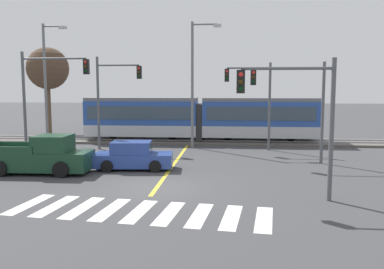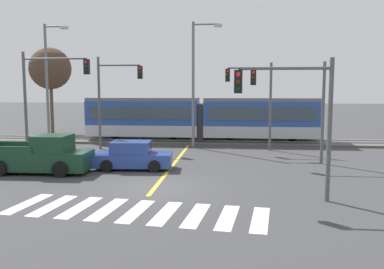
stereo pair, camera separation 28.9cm
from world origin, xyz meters
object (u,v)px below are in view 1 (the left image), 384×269
(pickup_truck, at_px, (41,157))
(street_lamp_west, at_px, (47,78))
(bare_tree_far_west, at_px, (48,69))
(traffic_light_far_right, at_px, (255,93))
(traffic_light_far_left, at_px, (112,90))
(street_lamp_centre, at_px, (195,78))
(traffic_light_near_right, at_px, (297,106))
(traffic_light_mid_right, at_px, (297,96))
(light_rail_tram, at_px, (200,117))
(sedan_crossing, at_px, (133,156))
(traffic_light_mid_left, at_px, (45,88))

(pickup_truck, distance_m, street_lamp_west, 11.31)
(street_lamp_west, xyz_separation_m, bare_tree_far_west, (-3.78, 8.43, 1.11))
(pickup_truck, height_order, traffic_light_far_right, traffic_light_far_right)
(traffic_light_far_left, distance_m, street_lamp_centre, 6.00)
(pickup_truck, relative_size, traffic_light_near_right, 0.98)
(street_lamp_centre, bearing_deg, traffic_light_mid_right, -40.96)
(pickup_truck, height_order, traffic_light_mid_right, traffic_light_mid_right)
(light_rail_tram, xyz_separation_m, street_lamp_west, (-11.30, -3.01, 3.05))
(bare_tree_far_west, bearing_deg, street_lamp_centre, -29.56)
(sedan_crossing, bearing_deg, traffic_light_mid_left, 156.15)
(street_lamp_west, bearing_deg, bare_tree_far_west, 114.14)
(sedan_crossing, distance_m, street_lamp_centre, 9.71)
(street_lamp_centre, bearing_deg, traffic_light_near_right, -69.39)
(sedan_crossing, height_order, street_lamp_centre, street_lamp_centre)
(street_lamp_centre, height_order, bare_tree_far_west, street_lamp_centre)
(traffic_light_mid_left, xyz_separation_m, traffic_light_mid_right, (15.13, -0.02, -0.42))
(traffic_light_mid_right, distance_m, street_lamp_west, 18.46)
(traffic_light_mid_left, bearing_deg, light_rail_tram, 44.04)
(bare_tree_far_west, bearing_deg, traffic_light_far_left, -47.08)
(traffic_light_near_right, distance_m, street_lamp_centre, 14.63)
(traffic_light_mid_left, bearing_deg, street_lamp_centre, 32.46)
(light_rail_tram, distance_m, traffic_light_mid_right, 10.81)
(traffic_light_near_right, bearing_deg, traffic_light_mid_left, 149.71)
(traffic_light_near_right, distance_m, traffic_light_mid_right, 8.17)
(traffic_light_far_right, bearing_deg, traffic_light_mid_right, -66.09)
(traffic_light_mid_left, bearing_deg, sedan_crossing, -23.85)
(traffic_light_mid_left, height_order, street_lamp_centre, street_lamp_centre)
(traffic_light_far_right, bearing_deg, light_rail_tram, 137.59)
(traffic_light_mid_right, bearing_deg, light_rail_tram, 126.00)
(pickup_truck, distance_m, traffic_light_far_left, 9.06)
(traffic_light_near_right, bearing_deg, pickup_truck, 162.14)
(light_rail_tram, height_order, traffic_light_mid_right, traffic_light_mid_right)
(traffic_light_far_left, height_order, street_lamp_west, street_lamp_west)
(traffic_light_mid_right, relative_size, street_lamp_centre, 0.65)
(light_rail_tram, height_order, street_lamp_west, street_lamp_west)
(traffic_light_mid_left, height_order, street_lamp_west, street_lamp_west)
(traffic_light_near_right, bearing_deg, traffic_light_mid_right, 80.90)
(traffic_light_near_right, xyz_separation_m, bare_tree_far_west, (-20.04, 22.09, 2.53))
(traffic_light_far_left, bearing_deg, pickup_truck, -99.57)
(traffic_light_far_right, xyz_separation_m, traffic_light_far_left, (-10.03, -0.67, 0.17))
(light_rail_tram, xyz_separation_m, traffic_light_near_right, (4.96, -16.67, 1.64))
(sedan_crossing, height_order, traffic_light_near_right, traffic_light_near_right)
(traffic_light_far_right, distance_m, traffic_light_near_right, 12.96)
(bare_tree_far_west, bearing_deg, traffic_light_mid_left, -66.11)
(traffic_light_mid_right, bearing_deg, traffic_light_far_right, 113.91)
(street_lamp_west, bearing_deg, pickup_truck, -67.74)
(traffic_light_far_right, bearing_deg, pickup_truck, -141.90)
(traffic_light_far_left, distance_m, street_lamp_west, 5.62)
(sedan_crossing, height_order, traffic_light_far_left, traffic_light_far_left)
(traffic_light_mid_left, bearing_deg, traffic_light_far_left, 54.80)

